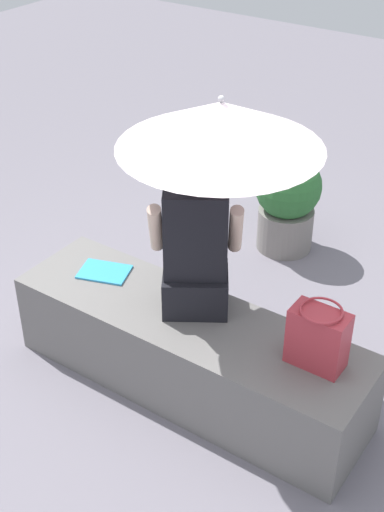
{
  "coord_description": "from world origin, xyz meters",
  "views": [
    {
      "loc": [
        -1.67,
        2.4,
        2.79
      ],
      "look_at": [
        0.01,
        -0.05,
        0.84
      ],
      "focal_mm": 49.55,
      "sensor_mm": 36.0,
      "label": 1
    }
  ],
  "objects_px": {
    "person_seated": "(196,245)",
    "magazine": "(104,272)",
    "planter_near": "(287,200)",
    "parasol": "(221,125)",
    "handbag_black": "(318,338)"
  },
  "relations": [
    {
      "from": "handbag_black",
      "to": "magazine",
      "type": "bearing_deg",
      "value": -0.49
    },
    {
      "from": "person_seated",
      "to": "magazine",
      "type": "distance_m",
      "value": 0.72
    },
    {
      "from": "magazine",
      "to": "planter_near",
      "type": "xyz_separation_m",
      "value": [
        -0.37,
        -1.53,
        -0.11
      ]
    },
    {
      "from": "parasol",
      "to": "planter_near",
      "type": "relative_size",
      "value": 1.6
    },
    {
      "from": "planter_near",
      "to": "magazine",
      "type": "bearing_deg",
      "value": 76.3
    },
    {
      "from": "handbag_black",
      "to": "planter_near",
      "type": "distance_m",
      "value": 1.84
    },
    {
      "from": "handbag_black",
      "to": "magazine",
      "type": "distance_m",
      "value": 1.35
    },
    {
      "from": "planter_near",
      "to": "parasol",
      "type": "bearing_deg",
      "value": 102.67
    },
    {
      "from": "handbag_black",
      "to": "planter_near",
      "type": "xyz_separation_m",
      "value": [
        0.96,
        -1.54,
        -0.26
      ]
    },
    {
      "from": "person_seated",
      "to": "handbag_black",
      "type": "relative_size",
      "value": 2.77
    },
    {
      "from": "person_seated",
      "to": "parasol",
      "type": "bearing_deg",
      "value": -139.35
    },
    {
      "from": "person_seated",
      "to": "magazine",
      "type": "bearing_deg",
      "value": 3.36
    },
    {
      "from": "planter_near",
      "to": "person_seated",
      "type": "bearing_deg",
      "value": 98.88
    },
    {
      "from": "magazine",
      "to": "planter_near",
      "type": "relative_size",
      "value": 0.38
    },
    {
      "from": "person_seated",
      "to": "parasol",
      "type": "height_order",
      "value": "parasol"
    }
  ]
}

